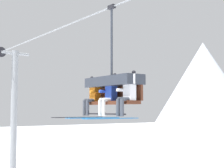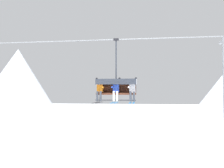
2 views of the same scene
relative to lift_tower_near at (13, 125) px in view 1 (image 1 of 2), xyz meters
The scene contains 7 objects.
mountain_peak_west 48.77m from the lift_tower_near, 116.43° to the left, with size 21.65×21.65×17.83m.
lift_tower_near is the anchor object (origin of this frame).
lift_cable 9.06m from the lift_tower_near, ahead, with size 18.17×0.05×0.05m.
chairlift_chair 10.38m from the lift_tower_near, ahead, with size 2.18×0.74×3.36m.
skier_orange 9.48m from the lift_tower_near, ahead, with size 0.48×1.70×1.34m.
skier_blue 10.36m from the lift_tower_near, ahead, with size 0.48×1.70×1.34m.
skier_white 11.23m from the lift_tower_near, ahead, with size 0.48×1.70×1.34m.
Camera 1 is at (9.86, -6.93, 5.49)m, focal length 55.00 mm.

